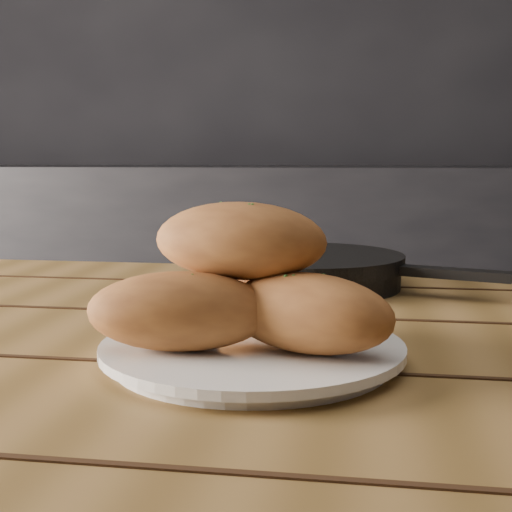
{
  "coord_description": "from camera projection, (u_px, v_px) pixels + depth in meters",
  "views": [
    {
      "loc": [
        0.38,
        -0.38,
        0.92
      ],
      "look_at": [
        0.28,
        0.22,
        0.84
      ],
      "focal_mm": 50.0,
      "sensor_mm": 36.0,
      "label": 1
    }
  ],
  "objects": [
    {
      "name": "counter",
      "position": [
        242.0,
        315.0,
        2.16
      ],
      "size": [
        2.8,
        0.6,
        0.9
      ],
      "primitive_type": "cube",
      "color": "black",
      "rests_on": "ground"
    },
    {
      "name": "plate",
      "position": [
        252.0,
        352.0,
        0.61
      ],
      "size": [
        0.26,
        0.26,
        0.02
      ],
      "color": "white",
      "rests_on": "table"
    },
    {
      "name": "back_wall",
      "position": [
        257.0,
        27.0,
        2.33
      ],
      "size": [
        4.0,
        0.04,
        2.7
      ],
      "primitive_type": "cube",
      "color": "black",
      "rests_on": "ground"
    },
    {
      "name": "bread_rolls",
      "position": [
        245.0,
        289.0,
        0.6
      ],
      "size": [
        0.27,
        0.22,
        0.12
      ],
      "color": "#A3622D",
      "rests_on": "plate"
    },
    {
      "name": "table",
      "position": [
        297.0,
        429.0,
        0.7
      ],
      "size": [
        1.62,
        0.93,
        0.75
      ],
      "color": "brown",
      "rests_on": "ground"
    },
    {
      "name": "skillet",
      "position": [
        307.0,
        270.0,
        0.97
      ],
      "size": [
        0.39,
        0.27,
        0.05
      ],
      "color": "black",
      "rests_on": "table"
    }
  ]
}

